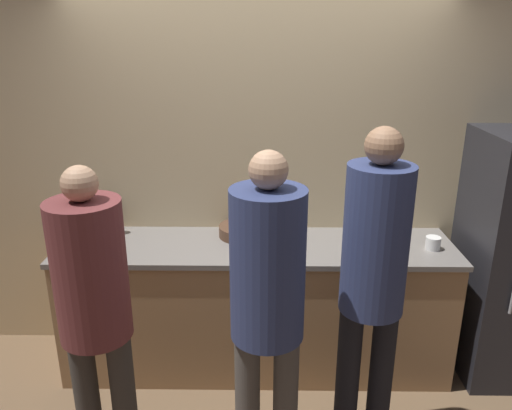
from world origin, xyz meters
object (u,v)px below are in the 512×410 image
at_px(person_left, 94,299).
at_px(person_center, 267,295).
at_px(utensil_crock, 103,222).
at_px(fruit_bowl, 244,230).
at_px(person_right, 373,273).
at_px(bottle_amber, 119,225).
at_px(cup_white, 433,243).
at_px(cup_black, 288,250).

distance_m(person_left, person_center, 0.86).
relative_size(person_left, utensil_crock, 5.92).
bearing_deg(fruit_bowl, person_left, -124.14).
xyz_separation_m(person_right, bottle_amber, (-1.57, 0.92, -0.11)).
height_order(person_right, fruit_bowl, person_right).
height_order(fruit_bowl, utensil_crock, utensil_crock).
bearing_deg(person_left, bottle_amber, 98.98).
distance_m(person_right, cup_white, 0.88).
bearing_deg(person_right, cup_black, 125.76).
bearing_deg(person_left, fruit_bowl, 55.86).
height_order(person_right, cup_black, person_right).
height_order(person_left, cup_white, person_left).
bearing_deg(person_left, utensil_crock, 104.71).
relative_size(person_center, cup_white, 18.57).
height_order(person_center, person_right, person_right).
xyz_separation_m(person_left, cup_white, (1.94, 0.83, -0.05)).
relative_size(person_center, cup_black, 23.71).
height_order(person_left, person_center, person_center).
xyz_separation_m(utensil_crock, cup_white, (2.22, -0.27, -0.04)).
relative_size(person_left, fruit_bowl, 5.01).
xyz_separation_m(fruit_bowl, cup_black, (0.29, -0.32, -0.00)).
height_order(person_right, cup_white, person_right).
bearing_deg(bottle_amber, cup_white, -6.67).
bearing_deg(bottle_amber, person_left, -81.02).
xyz_separation_m(bottle_amber, cup_white, (2.11, -0.25, -0.02)).
relative_size(utensil_crock, cup_black, 3.82).
bearing_deg(bottle_amber, cup_black, -17.07).
height_order(utensil_crock, cup_white, utensil_crock).
bearing_deg(bottle_amber, fruit_bowl, -2.35).
xyz_separation_m(person_center, bottle_amber, (-1.03, 1.12, -0.09)).
height_order(person_center, bottle_amber, person_center).
xyz_separation_m(person_center, utensil_crock, (-1.14, 1.14, -0.07)).
height_order(fruit_bowl, cup_black, fruit_bowl).
bearing_deg(cup_black, person_right, -54.24).
relative_size(person_right, cup_white, 19.30).
bearing_deg(bottle_amber, utensil_crock, 170.24).
bearing_deg(cup_black, person_center, -100.02).
distance_m(person_left, utensil_crock, 1.13).
height_order(fruit_bowl, cup_white, fruit_bowl).
height_order(person_center, utensil_crock, person_center).
height_order(utensil_crock, cup_black, utensil_crock).
xyz_separation_m(person_left, bottle_amber, (-0.17, 1.07, -0.03)).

